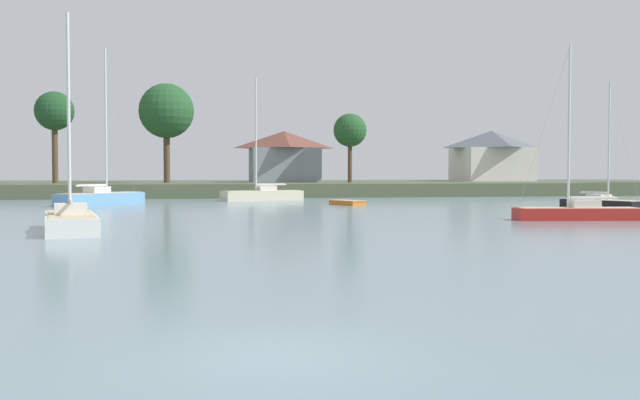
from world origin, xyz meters
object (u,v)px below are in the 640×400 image
sailboat_white (70,226)px  sailboat_cream (262,198)px  sailboat_black (602,206)px  sailboat_skyblue (101,202)px  dinghy_orange (347,203)px  sailboat_red (578,216)px

sailboat_white → sailboat_cream: bearing=70.3°
sailboat_black → sailboat_cream: bearing=138.5°
sailboat_skyblue → dinghy_orange: 22.89m
sailboat_skyblue → sailboat_cream: bearing=27.0°
dinghy_orange → sailboat_black: sailboat_black is taller
sailboat_white → sailboat_red: bearing=6.4°
sailboat_skyblue → sailboat_cream: 17.88m
sailboat_skyblue → sailboat_black: size_ratio=1.40×
dinghy_orange → sailboat_white: (-20.72, -27.32, 0.11)m
sailboat_red → sailboat_cream: sailboat_cream is taller
sailboat_white → dinghy_orange: bearing=52.8°
sailboat_skyblue → sailboat_white: sailboat_skyblue is taller
sailboat_skyblue → sailboat_red: (32.04, -27.87, -0.08)m
sailboat_black → sailboat_white: size_ratio=0.93×
dinghy_orange → sailboat_white: bearing=-127.2°
sailboat_skyblue → sailboat_black: bearing=-19.5°
dinghy_orange → sailboat_red: (9.50, -23.93, 0.10)m
sailboat_skyblue → sailboat_red: sailboat_skyblue is taller
dinghy_orange → sailboat_black: (19.30, -10.92, 0.08)m
dinghy_orange → sailboat_cream: sailboat_cream is taller
sailboat_red → sailboat_white: bearing=-173.6°
sailboat_black → sailboat_white: bearing=-157.7°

